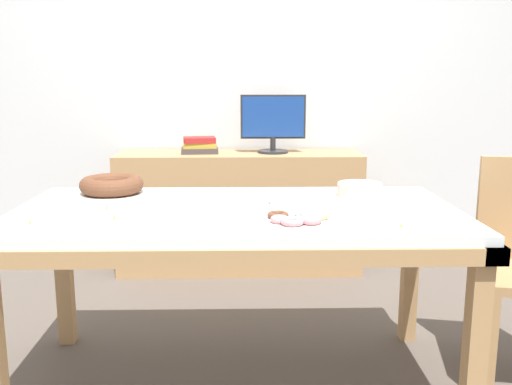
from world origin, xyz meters
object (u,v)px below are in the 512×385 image
Objects in this scene: book_stack at (200,146)px; plate_stack at (295,199)px; tealight_near_cakes at (30,226)px; computer_monitor at (273,124)px; tealight_left_edge at (115,221)px; pastry_platter at (298,220)px; cake_golden_bundt at (112,187)px; tealight_near_front at (401,229)px; cake_chocolate_round at (360,192)px; tealight_centre at (107,211)px.

plate_stack is at bearing -70.78° from book_stack.
book_stack reaches higher than tealight_near_cakes.
computer_monitor reaches higher than tealight_left_edge.
cake_golden_bundt is at bearing 146.64° from pastry_platter.
computer_monitor reaches higher than tealight_near_front.
plate_stack is 0.55m from tealight_near_front.
tealight_near_cakes and tealight_near_front have the same top height.
cake_golden_bundt is 1.51× the size of plate_stack.
cake_chocolate_round is 7.99× the size of tealight_near_front.
computer_monitor is 1.88m from tealight_left_edge.
tealight_centre is 1.00× the size of tealight_near_front.
plate_stack is at bearing 21.88° from tealight_near_cakes.
book_stack is 6.30× the size of tealight_centre.
computer_monitor reaches higher than pastry_platter.
plate_stack is (0.79, -0.18, -0.02)m from cake_golden_bundt.
plate_stack is at bearing -161.23° from cake_chocolate_round.
cake_chocolate_round is 1.52× the size of plate_stack.
cake_chocolate_round is (0.31, -1.33, -0.19)m from computer_monitor.
tealight_near_cakes is at bearing -103.81° from book_stack.
book_stack reaches higher than plate_stack.
book_stack is 1.83m from pastry_platter.
tealight_left_edge is at bearing 13.45° from tealight_near_cakes.
computer_monitor is 1.45m from plate_stack.
cake_golden_bundt reaches higher than tealight_near_front.
tealight_near_cakes is at bearing -132.67° from tealight_centre.
plate_stack is (-0.29, -0.10, -0.01)m from cake_chocolate_round.
cake_golden_bundt reaches higher than tealight_left_edge.
cake_golden_bundt reaches higher than tealight_centre.
book_stack reaches higher than tealight_left_edge.
book_stack is 2.05m from tealight_near_front.
tealight_centre is (-0.72, -1.59, -0.21)m from computer_monitor.
tealight_left_edge is at bearing -154.93° from plate_stack.
cake_golden_bundt is (-0.29, -1.25, -0.04)m from book_stack.
book_stack is 0.78× the size of pastry_platter.
cake_golden_bundt is at bearing -103.18° from book_stack.
tealight_centre is at bearing -98.49° from book_stack.
tealight_left_edge is at bearing -68.09° from tealight_centre.
book_stack is 6.30× the size of tealight_near_front.
pastry_platter is 0.74m from tealight_centre.
computer_monitor is 1.33× the size of cake_golden_bundt.
tealight_near_cakes and tealight_centre have the same top height.
tealight_left_edge is (0.12, -0.50, -0.03)m from cake_golden_bundt.
tealight_near_front is (0.34, -1.88, -0.21)m from computer_monitor.
pastry_platter reaches higher than tealight_near_front.
tealight_near_cakes is 1.00× the size of tealight_near_front.
pastry_platter reaches higher than plate_stack.
tealight_near_cakes is at bearing -158.12° from plate_stack.
tealight_near_cakes is (-1.23, -0.48, -0.02)m from cake_chocolate_round.
tealight_centre is (-0.24, -1.59, -0.07)m from book_stack.
cake_chocolate_round is at bearing 23.25° from tealight_left_edge.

